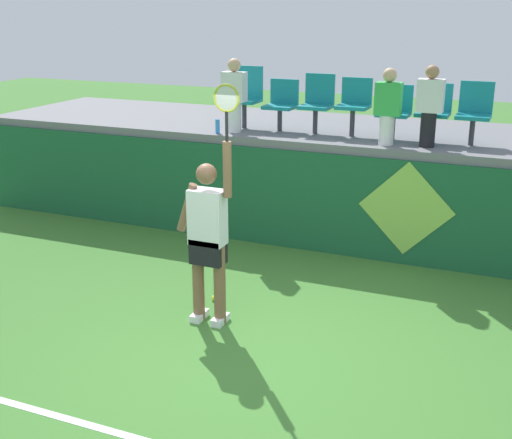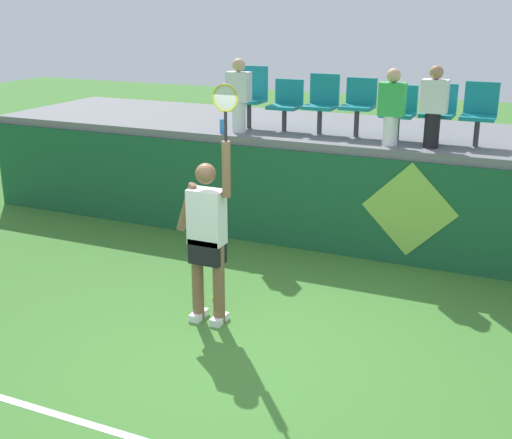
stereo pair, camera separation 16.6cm
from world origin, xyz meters
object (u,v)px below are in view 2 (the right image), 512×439
Objects in this scene: water_bottle at (222,126)px; stadium_chair_3 at (359,103)px; spectator_2 at (392,106)px; tennis_player at (208,235)px; stadium_chair_4 at (399,110)px; spectator_0 at (239,94)px; tennis_ball at (215,298)px; stadium_chair_2 at (322,101)px; stadium_chair_0 at (251,94)px; stadium_chair_1 at (286,102)px; spectator_1 at (434,106)px; stadium_chair_5 at (438,110)px; stadium_chair_6 at (479,111)px.

stadium_chair_3 is at bearing 18.19° from water_bottle.
tennis_player is at bearing -113.19° from spectator_2.
stadium_chair_4 is at bearing 0.08° from stadium_chair_3.
stadium_chair_3 is 0.76× the size of spectator_0.
stadium_chair_4 is (0.57, 0.00, -0.06)m from stadium_chair_3.
stadium_chair_2 is at bearing 84.06° from tennis_ball.
stadium_chair_2 reaches higher than tennis_ball.
stadium_chair_1 is (0.58, -0.01, -0.09)m from stadium_chair_0.
spectator_0 is (-1.13, -0.43, 0.09)m from stadium_chair_2.
spectator_0 reaches higher than stadium_chair_0.
stadium_chair_0 is at bearing 171.56° from spectator_1.
tennis_ball is 3.73m from stadium_chair_4.
stadium_chair_5 is (1.66, -0.01, -0.02)m from stadium_chair_2.
water_bottle is at bearing -176.58° from spectator_2.
spectator_0 is at bearing 109.28° from tennis_player.
stadium_chair_6 is at bearing 37.66° from spectator_1.
tennis_ball is 3.30m from spectator_0.
stadium_chair_1 is 0.70× the size of spectator_1.
stadium_chair_2 is 0.79× the size of spectator_0.
stadium_chair_3 is (0.85, 2.86, 1.98)m from tennis_ball.
tennis_player is 3.09× the size of stadium_chair_2.
stadium_chair_0 is 2.82m from spectator_1.
stadium_chair_1 is 0.95× the size of stadium_chair_5.
stadium_chair_2 is 1.15× the size of stadium_chair_4.
stadium_chair_2 reaches higher than stadium_chair_4.
tennis_player is 39.53× the size of tennis_ball.
stadium_chair_1 is 1.01× the size of stadium_chair_4.
stadium_chair_6 is at bearing 0.24° from stadium_chair_3.
spectator_1 is at bearing 7.20° from spectator_2.
stadium_chair_2 is at bearing 179.17° from stadium_chair_3.
stadium_chair_2 is (0.30, 2.87, 1.97)m from tennis_ball.
water_bottle is at bearing -169.94° from stadium_chair_6.
stadium_chair_4 is at bearing 63.46° from tennis_ball.
stadium_chair_5 is 0.71m from spectator_2.
spectator_1 is (0.00, -0.40, 0.11)m from stadium_chair_5.
water_bottle is at bearing -154.66° from stadium_chair_2.
stadium_chair_4 is 0.53m from stadium_chair_5.
stadium_chair_3 reaches higher than stadium_chair_1.
water_bottle is at bearing 113.87° from tennis_player.
stadium_chair_4 is at bearing 10.69° from spectator_0.
spectator_2 is at bearing 3.42° from water_bottle.
stadium_chair_6 is 0.68m from spectator_1.
stadium_chair_1 is (-0.45, 3.35, 0.94)m from tennis_player.
stadium_chair_5 is 0.42m from spectator_1.
tennis_ball is 3.60m from stadium_chair_0.
spectator_2 is (-0.53, -0.47, 0.08)m from stadium_chair_5.
stadium_chair_2 is 1.66m from stadium_chair_5.
stadium_chair_4 is (1.43, 2.86, 1.92)m from tennis_ball.
tennis_player reaches higher than stadium_chair_1.
stadium_chair_5 reaches higher than stadium_chair_4.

